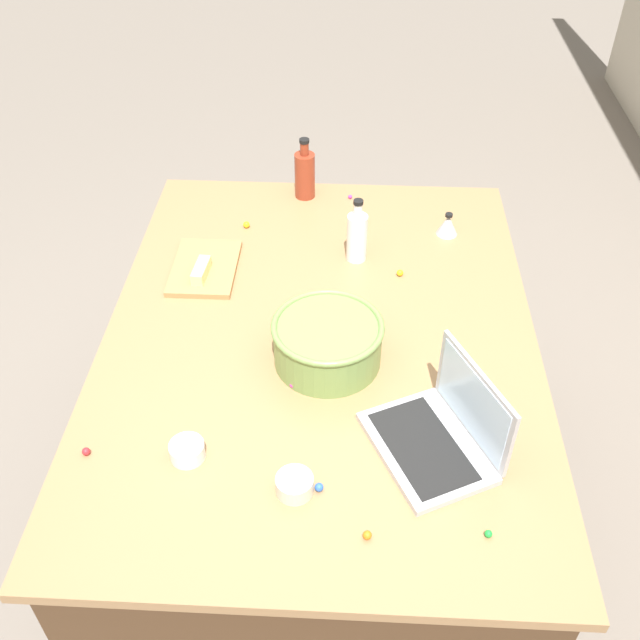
% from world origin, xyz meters
% --- Properties ---
extents(ground_plane, '(12.00, 12.00, 0.00)m').
position_xyz_m(ground_plane, '(0.00, 0.00, 0.00)').
color(ground_plane, slate).
extents(island_counter, '(1.62, 1.20, 0.90)m').
position_xyz_m(island_counter, '(0.00, 0.00, 0.45)').
color(island_counter, '#4C331E').
rests_on(island_counter, ground).
extents(laptop, '(0.38, 0.34, 0.22)m').
position_xyz_m(laptop, '(0.38, 0.31, 0.95)').
color(laptop, '#B7B7BC').
rests_on(laptop, island_counter).
extents(mixing_bowl_large, '(0.30, 0.30, 0.13)m').
position_xyz_m(mixing_bowl_large, '(0.11, 0.03, 0.97)').
color(mixing_bowl_large, '#72934C').
rests_on(mixing_bowl_large, island_counter).
extents(bottle_vinegar, '(0.06, 0.06, 0.21)m').
position_xyz_m(bottle_vinegar, '(-0.36, 0.10, 0.98)').
color(bottle_vinegar, white).
rests_on(bottle_vinegar, island_counter).
extents(bottle_soy, '(0.07, 0.07, 0.22)m').
position_xyz_m(bottle_soy, '(-0.72, -0.09, 0.99)').
color(bottle_soy, maroon).
rests_on(bottle_soy, island_counter).
extents(cutting_board, '(0.28, 0.20, 0.02)m').
position_xyz_m(cutting_board, '(-0.27, -0.37, 0.91)').
color(cutting_board, '#AD7F4C').
rests_on(cutting_board, island_counter).
extents(butter_stick_left, '(0.11, 0.05, 0.04)m').
position_xyz_m(butter_stick_left, '(-0.22, -0.37, 0.94)').
color(butter_stick_left, '#F4E58C').
rests_on(butter_stick_left, cutting_board).
extents(ramekin_small, '(0.09, 0.09, 0.04)m').
position_xyz_m(ramekin_small, '(0.53, -0.03, 0.92)').
color(ramekin_small, beige).
rests_on(ramekin_small, island_counter).
extents(ramekin_medium, '(0.08, 0.08, 0.04)m').
position_xyz_m(ramekin_medium, '(0.45, -0.29, 0.92)').
color(ramekin_medium, white).
rests_on(ramekin_medium, island_counter).
extents(kitchen_timer, '(0.07, 0.07, 0.08)m').
position_xyz_m(kitchen_timer, '(-0.51, 0.39, 0.94)').
color(kitchen_timer, '#B2B2B7').
rests_on(kitchen_timer, island_counter).
extents(candy_0, '(0.02, 0.02, 0.02)m').
position_xyz_m(candy_0, '(0.45, -0.53, 0.91)').
color(candy_0, red).
rests_on(candy_0, island_counter).
extents(candy_1, '(0.01, 0.01, 0.01)m').
position_xyz_m(candy_1, '(-0.71, 0.07, 0.91)').
color(candy_1, '#CC3399').
rests_on(candy_1, island_counter).
extents(candy_2, '(0.02, 0.02, 0.02)m').
position_xyz_m(candy_2, '(-0.28, 0.23, 0.91)').
color(candy_2, yellow).
rests_on(candy_2, island_counter).
extents(candy_3, '(0.02, 0.02, 0.02)m').
position_xyz_m(candy_3, '(0.52, 0.02, 0.91)').
color(candy_3, blue).
rests_on(candy_3, island_counter).
extents(candy_4, '(0.02, 0.02, 0.02)m').
position_xyz_m(candy_4, '(-0.51, -0.27, 0.91)').
color(candy_4, yellow).
rests_on(candy_4, island_counter).
extents(candy_5, '(0.02, 0.02, 0.02)m').
position_xyz_m(candy_5, '(0.21, -0.06, 0.91)').
color(candy_5, '#CC3399').
rests_on(candy_5, island_counter).
extents(candy_6, '(0.02, 0.02, 0.02)m').
position_xyz_m(candy_6, '(0.62, 0.39, 0.91)').
color(candy_6, green).
rests_on(candy_6, island_counter).
extents(candy_7, '(0.02, 0.02, 0.02)m').
position_xyz_m(candy_7, '(0.64, 0.13, 0.91)').
color(candy_7, orange).
rests_on(candy_7, island_counter).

